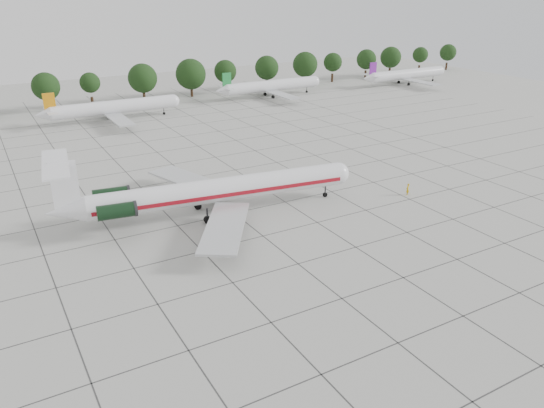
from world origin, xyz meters
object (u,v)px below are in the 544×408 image
object	(u,v)px
bg_airliner_c	(114,108)
bg_airliner_d	(272,86)
main_airliner	(206,192)
ground_crew	(408,189)
bg_airliner_e	(406,75)

from	to	relation	value
bg_airliner_c	bg_airliner_d	size ratio (longest dim) A/B	1.00
main_airliner	ground_crew	world-z (taller)	main_airliner
ground_crew	bg_airliner_d	distance (m)	74.97
ground_crew	bg_airliner_d	bearing A→B (deg)	-128.21
main_airliner	bg_airliner_e	size ratio (longest dim) A/B	1.44
bg_airliner_d	bg_airliner_e	distance (m)	45.26
main_airliner	ground_crew	size ratio (longest dim) A/B	23.19
bg_airliner_d	bg_airliner_c	bearing A→B (deg)	-172.45
ground_crew	bg_airliner_e	xyz separation A→B (m)	(63.85, 68.94, 2.03)
main_airliner	ground_crew	distance (m)	29.42
main_airliner	bg_airliner_d	distance (m)	80.07
bg_airliner_c	bg_airliner_e	world-z (taller)	same
main_airliner	bg_airliner_e	xyz separation A→B (m)	(92.12, 61.20, -0.47)
bg_airliner_e	bg_airliner_d	bearing A→B (deg)	175.40
ground_crew	bg_airliner_c	bearing A→B (deg)	-93.12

